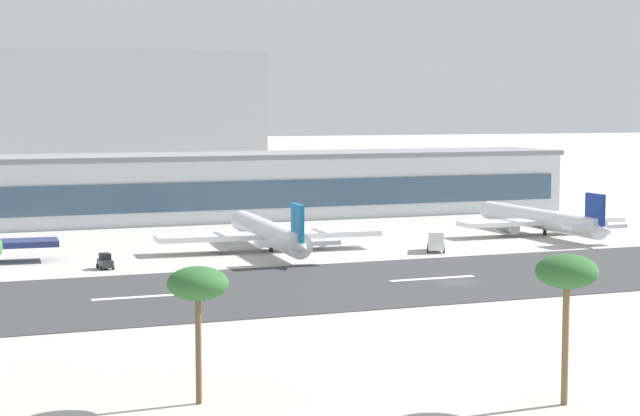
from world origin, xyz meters
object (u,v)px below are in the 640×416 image
(terminal_building, at_px, (188,187))
(palm_tree_2, at_px, (198,286))
(service_box_truck_1, at_px, (436,240))
(airliner_navy_tail_gate_2, at_px, (544,220))
(distant_hotel_block, at_px, (55,119))
(service_baggage_tug_2, at_px, (105,261))
(palm_tree_3, at_px, (567,274))
(airliner_blue_tail_gate_1, at_px, (271,234))

(terminal_building, bearing_deg, palm_tree_2, -104.01)
(service_box_truck_1, xyz_separation_m, palm_tree_2, (-56.87, -71.62, 7.20))
(airliner_navy_tail_gate_2, distance_m, palm_tree_2, 118.93)
(terminal_building, xyz_separation_m, distant_hotel_block, (-12.49, 100.44, 12.50))
(service_baggage_tug_2, bearing_deg, palm_tree_3, -170.54)
(terminal_building, relative_size, palm_tree_2, 15.46)
(service_box_truck_1, bearing_deg, airliner_navy_tail_gate_2, -39.56)
(terminal_building, bearing_deg, airliner_navy_tail_gate_2, -43.86)
(palm_tree_3, bearing_deg, service_baggage_tug_2, 103.64)
(service_baggage_tug_2, relative_size, palm_tree_2, 0.32)
(airliner_blue_tail_gate_1, distance_m, service_baggage_tug_2, 28.54)
(distant_hotel_block, bearing_deg, terminal_building, -82.91)
(service_baggage_tug_2, xyz_separation_m, palm_tree_3, (19.81, -81.66, 8.83))
(service_box_truck_1, xyz_separation_m, service_baggage_tug_2, (-51.23, -0.13, -0.74))
(distant_hotel_block, relative_size, service_baggage_tug_2, 33.87)
(distant_hotel_block, height_order, airliner_blue_tail_gate_1, distant_hotel_block)
(service_box_truck_1, bearing_deg, terminal_building, 47.87)
(palm_tree_2, bearing_deg, distant_hotel_block, 84.94)
(palm_tree_3, bearing_deg, terminal_building, 86.92)
(service_baggage_tug_2, height_order, palm_tree_2, palm_tree_2)
(service_box_truck_1, distance_m, palm_tree_3, 87.99)
(palm_tree_2, relative_size, palm_tree_3, 0.91)
(distant_hotel_block, xyz_separation_m, airliner_navy_tail_gate_2, (63.62, -149.59, -16.37))
(terminal_building, height_order, service_baggage_tug_2, terminal_building)
(airliner_blue_tail_gate_1, relative_size, service_box_truck_1, 6.49)
(distant_hotel_block, height_order, service_box_truck_1, distant_hotel_block)
(palm_tree_2, bearing_deg, terminal_building, 75.99)
(terminal_building, height_order, palm_tree_3, terminal_building)
(service_baggage_tug_2, height_order, palm_tree_3, palm_tree_3)
(airliner_blue_tail_gate_1, xyz_separation_m, palm_tree_3, (-7.29, -90.46, 7.10))
(distant_hotel_block, relative_size, airliner_navy_tail_gate_2, 2.77)
(service_box_truck_1, relative_size, palm_tree_3, 0.57)
(service_box_truck_1, relative_size, service_baggage_tug_2, 1.95)
(distant_hotel_block, bearing_deg, airliner_navy_tail_gate_2, -66.96)
(palm_tree_2, height_order, palm_tree_3, palm_tree_3)
(terminal_building, relative_size, service_box_truck_1, 25.00)
(airliner_navy_tail_gate_2, height_order, service_box_truck_1, airliner_navy_tail_gate_2)
(terminal_building, distance_m, service_box_truck_1, 65.82)
(service_baggage_tug_2, bearing_deg, distant_hotel_block, -9.47)
(service_box_truck_1, relative_size, palm_tree_2, 0.62)
(terminal_building, xyz_separation_m, service_baggage_tug_2, (-27.50, -61.34, -5.51))
(palm_tree_2, bearing_deg, airliner_blue_tail_gate_1, 67.82)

